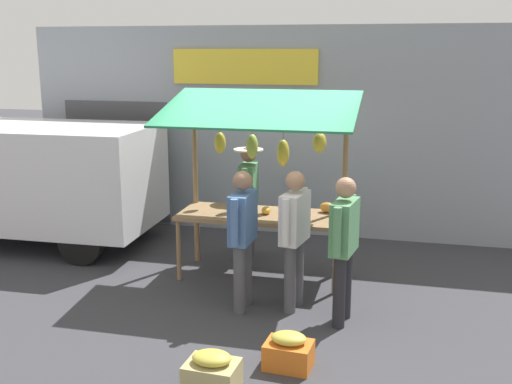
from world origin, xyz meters
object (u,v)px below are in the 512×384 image
shopper_with_shopping_bag (295,230)px  shopper_in_striped_shirt (243,230)px  vendor_with_sunhat (249,192)px  produce_crate_near (212,372)px  shopper_with_ponytail (344,240)px  produce_crate_side (289,351)px  market_stall (263,165)px  parked_van (8,172)px

shopper_with_shopping_bag → shopper_in_striped_shirt: bearing=113.9°
vendor_with_sunhat → produce_crate_near: vendor_with_sunhat is taller
shopper_in_striped_shirt → shopper_with_ponytail: bearing=-93.0°
shopper_with_ponytail → produce_crate_side: size_ratio=3.51×
market_stall → produce_crate_near: market_stall is taller
vendor_with_sunhat → parked_van: bearing=-92.3°
market_stall → shopper_with_ponytail: market_stall is taller
vendor_with_sunhat → shopper_with_shopping_bag: 1.96m
vendor_with_sunhat → parked_van: 3.93m
market_stall → vendor_with_sunhat: 0.98m
shopper_in_striped_shirt → produce_crate_side: 1.70m
produce_crate_near → parked_van: bearing=-38.3°
shopper_with_shopping_bag → parked_van: size_ratio=0.38×
parked_van → produce_crate_near: size_ratio=8.90×
produce_crate_side → vendor_with_sunhat: bearing=-69.0°
produce_crate_near → shopper_with_ponytail: bearing=-120.4°
shopper_with_ponytail → market_stall: bearing=53.0°
shopper_with_shopping_bag → produce_crate_near: size_ratio=3.36×
vendor_with_sunhat → shopper_in_striped_shirt: 1.88m
market_stall → vendor_with_sunhat: bearing=-62.0°
market_stall → produce_crate_side: bearing=108.7°
vendor_with_sunhat → shopper_with_ponytail: size_ratio=0.99×
market_stall → shopper_with_ponytail: 1.81m
shopper_with_shopping_bag → produce_crate_near: (0.40, 1.97, -0.80)m
market_stall → produce_crate_side: 2.87m
market_stall → produce_crate_near: 3.25m
shopper_with_ponytail → vendor_with_sunhat: bearing=47.8°
produce_crate_side → market_stall: bearing=-71.3°
shopper_in_striped_shirt → produce_crate_side: shopper_in_striped_shirt is taller
shopper_with_ponytail → shopper_with_shopping_bag: size_ratio=1.01×
parked_van → produce_crate_near: bearing=140.5°
shopper_in_striped_shirt → shopper_with_shopping_bag: size_ratio=1.00×
market_stall → produce_crate_near: size_ratio=5.01×
market_stall → produce_crate_side: size_ratio=5.22×
shopper_with_ponytail → parked_van: size_ratio=0.38×
vendor_with_sunhat → produce_crate_side: bearing=17.3°
market_stall → produce_crate_near: (-0.20, 2.94, -1.37)m
shopper_with_shopping_bag → produce_crate_near: shopper_with_shopping_bag is taller
shopper_with_ponytail → parked_van: 5.81m
shopper_in_striped_shirt → produce_crate_near: (-0.19, 1.82, -0.81)m
shopper_with_shopping_bag → produce_crate_side: bearing=-162.0°
vendor_with_sunhat → produce_crate_near: 3.79m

